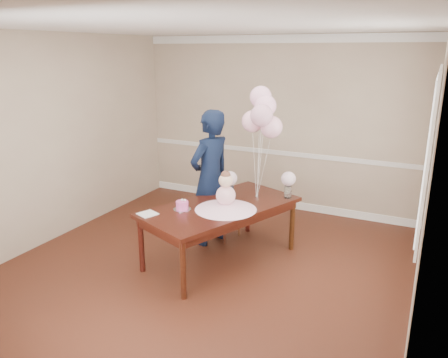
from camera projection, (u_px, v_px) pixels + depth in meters
floor at (201, 271)px, 5.08m from camera, size 4.50×5.00×0.00m
ceiling at (197, 26)px, 4.31m from camera, size 4.50×5.00×0.02m
wall_back at (276, 124)px, 6.85m from camera, size 4.50×0.02×2.70m
wall_left at (47, 140)px, 5.63m from camera, size 0.02×5.00×2.70m
wall_right at (428, 186)px, 3.75m from camera, size 0.02×5.00×2.70m
chair_rail_trim at (275, 152)px, 6.97m from camera, size 4.50×0.02×0.07m
crown_molding at (279, 39)px, 6.47m from camera, size 4.50×0.02×0.12m
baseboard_trim at (273, 202)px, 7.21m from camera, size 4.50×0.02×0.12m
window_frame at (430, 152)px, 4.13m from camera, size 0.02×1.66×1.56m
window_blinds at (428, 151)px, 4.14m from camera, size 0.01×1.50×1.40m
dining_table_top at (221, 207)px, 5.17m from camera, size 1.58×2.10×0.05m
table_apron at (221, 213)px, 5.19m from camera, size 1.45×1.98×0.09m
table_leg_fl at (141, 245)px, 4.99m from camera, size 0.09×0.09×0.66m
table_leg_fr at (183, 270)px, 4.43m from camera, size 0.09×0.09×0.66m
table_leg_bl at (248, 209)px, 6.11m from camera, size 0.09×0.09×0.66m
table_leg_br at (292, 225)px, 5.55m from camera, size 0.09×0.09×0.66m
baby_skirt at (226, 205)px, 5.02m from camera, size 0.93×0.93×0.09m
baby_torso at (226, 195)px, 4.99m from camera, size 0.23×0.23×0.23m
baby_head at (226, 180)px, 4.94m from camera, size 0.16×0.16×0.16m
baby_hair at (226, 176)px, 4.92m from camera, size 0.11×0.11×0.11m
cake_platter at (182, 209)px, 5.02m from camera, size 0.27×0.27×0.01m
birthday_cake at (182, 205)px, 5.01m from camera, size 0.18×0.18×0.09m
cake_flower_a at (182, 200)px, 4.99m from camera, size 0.03×0.03×0.03m
cake_flower_b at (185, 200)px, 4.99m from camera, size 0.03×0.03×0.03m
rose_vase_near at (230, 191)px, 5.43m from camera, size 0.12×0.12×0.15m
roses_near at (230, 178)px, 5.38m from camera, size 0.18×0.18×0.18m
rose_vase_far at (288, 192)px, 5.41m from camera, size 0.12×0.12×0.15m
roses_far at (288, 179)px, 5.36m from camera, size 0.18×0.18×0.18m
napkin at (148, 214)px, 4.88m from camera, size 0.25×0.25×0.01m
balloon_weight at (257, 197)px, 5.43m from camera, size 0.05×0.05×0.02m
balloon_a at (253, 121)px, 5.23m from camera, size 0.26×0.26×0.26m
balloon_b at (262, 116)px, 5.04m from camera, size 0.26×0.26×0.26m
balloon_c at (265, 106)px, 5.16m from camera, size 0.26×0.26×0.26m
balloon_d at (261, 97)px, 5.21m from camera, size 0.26×0.26×0.26m
balloon_e at (271, 127)px, 5.13m from camera, size 0.26×0.26×0.26m
balloon_ribbon_a at (254, 165)px, 5.35m from camera, size 0.08×0.04×0.79m
balloon_ribbon_b at (259, 163)px, 5.26m from camera, size 0.07×0.08×0.88m
balloon_ribbon_c at (261, 158)px, 5.31m from camera, size 0.05×0.08×0.98m
balloon_ribbon_d at (258, 154)px, 5.34m from camera, size 0.04×0.12×1.07m
balloon_ribbon_e at (264, 169)px, 5.30m from camera, size 0.15×0.02×0.73m
dining_chair_seat at (223, 209)px, 5.92m from camera, size 0.47×0.47×0.05m
chair_leg_fl at (206, 224)px, 5.95m from camera, size 0.04×0.04×0.39m
chair_leg_fr at (225, 230)px, 5.76m from camera, size 0.04×0.04×0.39m
chair_leg_bl at (221, 217)px, 6.19m from camera, size 0.04×0.04×0.39m
chair_leg_br at (239, 222)px, 6.00m from camera, size 0.04×0.04×0.39m
chair_back_post_l at (205, 191)px, 5.83m from camera, size 0.04×0.04×0.50m
chair_back_post_r at (220, 185)px, 6.07m from camera, size 0.04×0.04×0.50m
chair_slat_low at (212, 195)px, 5.98m from camera, size 0.10×0.36×0.05m
chair_slat_mid at (212, 185)px, 5.94m from camera, size 0.10×0.36×0.05m
chair_slat_top at (212, 175)px, 5.90m from camera, size 0.10×0.36×0.05m
woman at (210, 178)px, 5.62m from camera, size 0.60×0.74×1.77m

